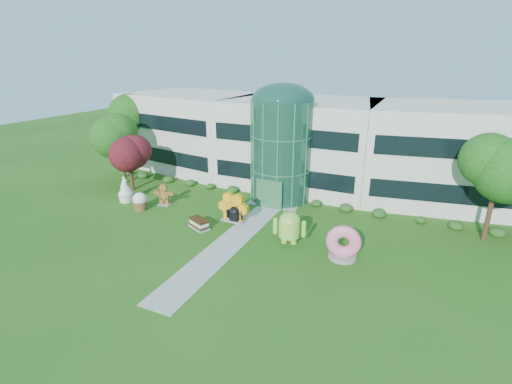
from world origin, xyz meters
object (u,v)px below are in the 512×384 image
at_px(android_black, 235,213).
at_px(gingerbread, 164,194).
at_px(android_green, 289,225).
at_px(donut, 344,242).

bearing_deg(android_black, gingerbread, 166.70).
height_order(android_green, donut, android_green).
bearing_deg(gingerbread, android_green, -20.14).
height_order(donut, gingerbread, donut).
relative_size(android_green, donut, 1.16).
bearing_deg(donut, android_green, 165.04).
relative_size(donut, gingerbread, 1.11).
xyz_separation_m(android_black, donut, (9.87, -2.07, 0.42)).
bearing_deg(donut, android_black, 160.20).
bearing_deg(android_green, donut, -17.75).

